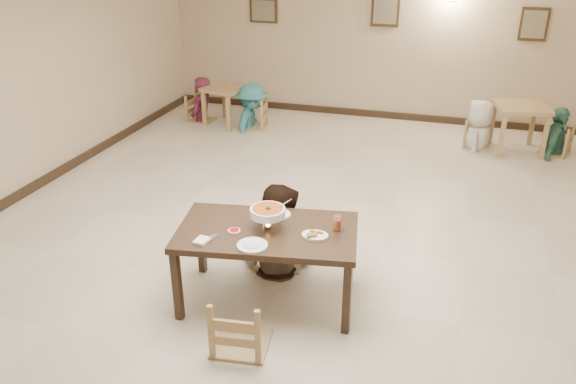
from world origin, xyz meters
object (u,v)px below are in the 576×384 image
(chair_far, at_px, (280,219))
(bg_table_right, at_px, (521,114))
(chair_near, at_px, (240,296))
(drink_glass, at_px, (337,224))
(bg_diner_a, at_px, (199,77))
(bg_diner_b, at_px, (251,84))
(bg_diner_c, at_px, (483,100))
(main_diner, at_px, (276,185))
(bg_chair_rl, at_px, (480,121))
(curry_warmer, at_px, (268,212))
(bg_chair_rr, at_px, (558,126))
(bg_diner_d, at_px, (562,107))
(bg_chair_lr, at_px, (251,99))
(main_table, at_px, (267,237))
(bg_table_left, at_px, (226,94))
(bg_chair_ll, at_px, (200,96))

(chair_far, xyz_separation_m, bg_table_right, (2.66, 4.34, 0.12))
(chair_near, bearing_deg, bg_table_right, -121.19)
(drink_glass, distance_m, bg_diner_a, 6.04)
(bg_diner_b, height_order, bg_diner_c, bg_diner_b)
(main_diner, distance_m, bg_chair_rl, 4.92)
(curry_warmer, xyz_separation_m, bg_chair_rr, (3.16, 5.08, -0.49))
(chair_far, height_order, bg_diner_d, bg_diner_d)
(main_diner, distance_m, bg_chair_rr, 5.56)
(bg_chair_lr, bearing_deg, main_table, 14.15)
(bg_diner_a, xyz_separation_m, bg_diner_b, (1.04, -0.08, -0.03))
(bg_chair_lr, distance_m, bg_diner_b, 0.28)
(curry_warmer, distance_m, bg_diner_a, 5.83)
(bg_table_left, bearing_deg, bg_diner_b, -7.01)
(bg_table_left, bearing_deg, curry_warmer, -63.39)
(bg_table_right, bearing_deg, main_diner, -121.29)
(bg_diner_a, relative_size, bg_diner_d, 1.10)
(bg_diner_d, bearing_deg, bg_chair_ll, 108.05)
(main_diner, distance_m, curry_warmer, 0.62)
(drink_glass, bearing_deg, chair_near, -125.72)
(bg_diner_b, distance_m, bg_diner_d, 5.13)
(chair_near, distance_m, bg_table_right, 6.28)
(main_diner, height_order, bg_diner_b, main_diner)
(curry_warmer, relative_size, bg_chair_lr, 0.34)
(main_diner, bearing_deg, chair_near, 105.51)
(bg_diner_c, bearing_deg, bg_chair_rl, -82.50)
(drink_glass, bearing_deg, bg_diner_a, 126.89)
(bg_table_left, height_order, bg_diner_b, bg_diner_b)
(curry_warmer, bearing_deg, chair_near, -91.00)
(bg_chair_rl, xyz_separation_m, bg_diner_d, (1.20, 0.04, 0.32))
(bg_diner_c, bearing_deg, bg_diner_b, -80.60)
(curry_warmer, xyz_separation_m, bg_diner_a, (-3.01, 4.99, -0.11))
(main_table, bearing_deg, bg_chair_rr, 48.87)
(bg_chair_rr, bearing_deg, bg_diner_a, -67.86)
(chair_near, bearing_deg, chair_far, -93.31)
(main_table, bearing_deg, bg_table_left, 107.17)
(bg_table_left, distance_m, bg_chair_lr, 0.52)
(bg_table_left, bearing_deg, bg_chair_rr, 1.12)
(chair_far, relative_size, bg_table_right, 1.14)
(bg_table_left, relative_size, bg_table_right, 0.96)
(chair_far, xyz_separation_m, curry_warmer, (0.10, -0.68, 0.43))
(bg_chair_rr, bearing_deg, chair_far, -15.21)
(bg_chair_ll, height_order, bg_chair_rl, bg_chair_ll)
(drink_glass, relative_size, bg_chair_rr, 0.16)
(chair_near, height_order, main_diner, main_diner)
(chair_far, height_order, bg_chair_rr, chair_far)
(bg_chair_ll, distance_m, bg_diner_d, 6.17)
(main_table, bearing_deg, main_diner, 90.93)
(drink_glass, height_order, bg_diner_a, bg_diner_a)
(bg_chair_ll, xyz_separation_m, bg_diner_d, (6.17, 0.10, 0.28))
(chair_near, relative_size, bg_diner_c, 0.64)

